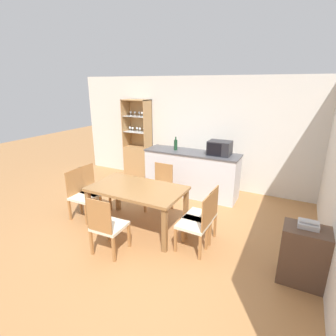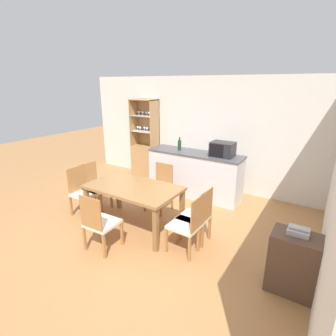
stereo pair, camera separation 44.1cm
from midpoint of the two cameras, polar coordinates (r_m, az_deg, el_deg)
The scene contains 15 objects.
ground_plane at distance 4.49m, azimuth -7.81°, elevation -14.31°, with size 18.00×18.00×0.00m, color #B27A47.
wall_back at distance 6.23m, azimuth 5.60°, elevation 7.63°, with size 6.80×0.06×2.55m.
kitchen_counter at distance 5.78m, azimuth 2.91°, elevation -1.18°, with size 2.07×0.60×0.98m.
display_cabinet at distance 6.99m, azimuth -8.31°, elevation 2.82°, with size 0.67×0.40×2.00m.
dining_table at distance 4.42m, azimuth -9.62°, elevation -5.29°, with size 1.56×0.90×0.75m.
dining_chair_head_far at distance 5.10m, azimuth -4.26°, elevation -4.49°, with size 0.43×0.43×0.91m.
dining_chair_side_left_near at distance 5.12m, azimuth -20.57°, elevation -5.57°, with size 0.43×0.43×0.91m.
dining_chair_head_near at distance 3.98m, azimuth -16.25°, elevation -12.07°, with size 0.44×0.44×0.91m.
dining_chair_side_right_far at distance 4.11m, azimuth 4.53°, elevation -10.29°, with size 0.44×0.44×0.91m.
dining_chair_side_right_near at distance 3.90m, azimuth 2.96°, elevation -12.00°, with size 0.44×0.44×0.91m.
dining_chair_side_left_far at distance 5.29m, azimuth -18.41°, elevation -4.56°, with size 0.46×0.46×0.91m.
microwave at distance 5.42m, azimuth 8.90°, elevation 4.28°, with size 0.46×0.35×0.29m.
wine_bottle at distance 5.77m, azimuth -0.51°, elevation 5.08°, with size 0.08×0.08×0.29m.
side_cabinet at distance 3.68m, azimuth 24.21°, elevation -17.02°, with size 0.53×0.38×0.74m.
telephone at distance 3.52m, azimuth 25.12°, elevation -11.16°, with size 0.23×0.19×0.09m.
Camera 1 is at (2.04, -3.19, 2.39)m, focal length 28.00 mm.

